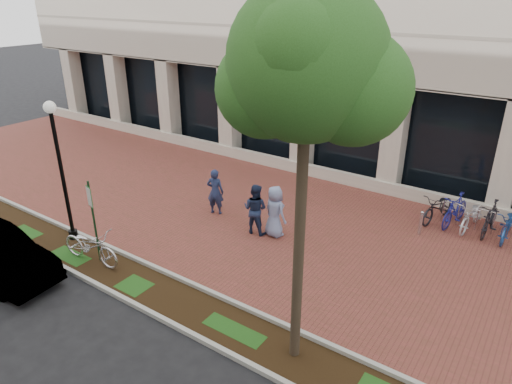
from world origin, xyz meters
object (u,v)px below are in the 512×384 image
Objects in this scene: bollard at (421,223)px; street_tree at (310,74)px; lamppost at (61,165)px; pedestrian_mid at (255,209)px; pedestrian_right at (275,212)px; pedestrian_left at (215,192)px; locked_bicycle at (91,246)px; bike_rack_cluster at (472,215)px; parking_sign at (92,212)px.

street_tree is at bearing -95.32° from bollard.
lamppost is 2.62× the size of pedestrian_mid.
pedestrian_mid is 5.45m from bollard.
pedestrian_right is at bearing 127.62° from street_tree.
pedestrian_left is 1.97× the size of bollard.
locked_bicycle is 2.43× the size of bollard.
bike_rack_cluster is (8.81, 8.53, -0.03)m from locked_bicycle.
bike_rack_cluster is at bearing 37.26° from lamppost.
pedestrian_left is at bearing 12.50° from pedestrian_right.
locked_bicycle is 10.39m from bollard.
lamppost is at bearing 38.68° from pedestrian_left.
pedestrian_right reaches higher than locked_bicycle.
bike_rack_cluster is (10.50, 7.99, -2.02)m from lamppost.
locked_bicycle is 4.71m from pedestrian_left.
bike_rack_cluster is at bearing 60.48° from parking_sign.
lamppost reaches higher than pedestrian_mid.
pedestrian_left is at bearing -158.53° from bollard.
bike_rack_cluster is (8.70, 8.37, -1.10)m from parking_sign.
parking_sign reaches higher than pedestrian_left.
parking_sign is 12.13m from bike_rack_cluster.
street_tree is 7.72m from pedestrian_mid.
pedestrian_mid is (1.98, -0.36, 0.01)m from pedestrian_left.
pedestrian_mid is at bearing 32.80° from pedestrian_right.
bollard is (9.21, 6.63, -2.10)m from lamppost.
locked_bicycle is 1.21× the size of pedestrian_right.
locked_bicycle is at bearing -136.33° from bollard.
pedestrian_mid reaches higher than bollard.
bike_rack_cluster is (7.84, 3.93, -0.32)m from pedestrian_left.
pedestrian_right is at bearing -145.03° from bollard.
bike_rack_cluster is (5.86, 4.29, -0.33)m from pedestrian_mid.
pedestrian_mid is (2.95, 4.24, 0.31)m from locked_bicycle.
lamppost is 2.65× the size of pedestrian_left.
lamppost is 11.54m from bollard.
pedestrian_right is (2.62, -0.17, 0.02)m from pedestrian_left.
pedestrian_mid reaches higher than pedestrian_left.
pedestrian_mid is at bearing 38.53° from lamppost.
pedestrian_left is (0.97, 4.60, 0.30)m from locked_bicycle.
street_tree is at bearing 143.89° from pedestrian_right.
parking_sign reaches higher than pedestrian_right.
locked_bicycle is 0.68× the size of bike_rack_cluster.
street_tree is (8.56, -0.36, 3.59)m from lamppost.
parking_sign is at bearing -179.84° from street_tree.
street_tree reaches higher than parking_sign.
lamppost is at bearing -144.24° from bollard.
pedestrian_mid is at bearing -136.05° from bike_rack_cluster.
pedestrian_left reaches higher than bollard.
pedestrian_left is at bearing 56.73° from lamppost.
street_tree is 4.47× the size of pedestrian_mid.
street_tree is 9.07m from pedestrian_left.
pedestrian_mid is 0.55× the size of bike_rack_cluster.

